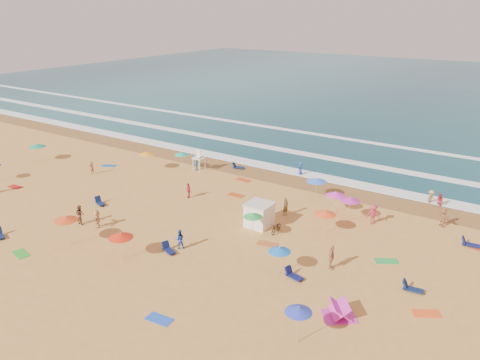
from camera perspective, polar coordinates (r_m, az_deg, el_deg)
The scene contains 13 objects.
ground at distance 42.27m, azimuth -1.93°, elevation -4.86°, with size 220.00×220.00×0.00m, color gold.
ocean at distance 118.55m, azimuth 22.77°, elevation 10.04°, with size 220.00×140.00×0.18m, color #0C4756.
wet_sand at distance 52.14m, azimuth 6.07°, elevation 0.04°, with size 220.00×220.00×0.00m, color olive.
surf_foam at distance 59.67m, azimuth 10.06°, elevation 2.56°, with size 200.00×18.70×0.05m.
cabana at distance 40.74m, azimuth 2.35°, elevation -4.32°, with size 2.00×2.00×2.00m, color white.
cabana_roof at distance 40.31m, azimuth 2.37°, elevation -2.95°, with size 2.20×2.20×0.12m, color silver.
bicycle at distance 39.88m, azimuth 4.45°, elevation -5.81°, with size 0.60×1.71×0.90m, color black.
lifeguard_stand at distance 54.61m, azimuth -5.02°, elevation 2.18°, with size 1.20×1.20×2.10m, color white, non-canonical shape.
beach_umbrellas at distance 40.65m, azimuth 1.75°, elevation -2.70°, with size 57.80×22.03×0.81m.
loungers at distance 38.42m, azimuth 3.66°, elevation -7.33°, with size 45.39×26.62×0.34m.
towels at distance 41.16m, azimuth -2.49°, elevation -5.57°, with size 45.25×24.47×0.03m.
popup_tents at distance 34.06m, azimuth 26.66°, elevation -12.77°, with size 15.79×13.63×1.20m.
beachgoers at distance 44.00m, azimuth 2.36°, elevation -2.66°, with size 41.21×22.94×2.14m.
Camera 1 is at (22.39, -31.03, 17.96)m, focal length 35.00 mm.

